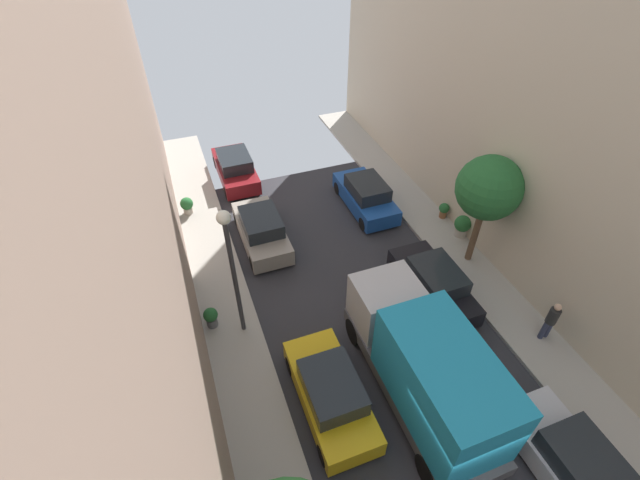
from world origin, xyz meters
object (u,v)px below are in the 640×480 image
object	(u,v)px
parked_car_left_4	(261,230)
parked_car_right_4	(366,196)
parked_car_left_3	(331,393)
potted_plant_1	(187,205)
parked_car_left_5	(235,168)
parked_car_right_2	(576,467)
potted_plant_0	(444,210)
potted_plant_2	(211,317)
lamp_post	(231,258)
parked_car_right_3	(434,283)
potted_plant_3	(462,225)
delivery_truck	(426,366)
street_tree_1	(489,189)
pedestrian	(551,320)

from	to	relation	value
parked_car_left_4	parked_car_right_4	xyz separation A→B (m)	(5.40, 0.75, 0.00)
parked_car_left_3	potted_plant_1	distance (m)	11.84
potted_plant_1	parked_car_left_5	bearing A→B (deg)	38.77
parked_car_left_5	parked_car_right_2	distance (m)	18.88
potted_plant_0	potted_plant_2	xyz separation A→B (m)	(-11.39, -2.61, 0.03)
parked_car_right_4	lamp_post	world-z (taller)	lamp_post
parked_car_left_5	parked_car_right_3	xyz separation A→B (m)	(5.40, -10.88, 0.00)
parked_car_right_4	lamp_post	distance (m)	9.49
lamp_post	parked_car_left_5	bearing A→B (deg)	79.21
potted_plant_1	potted_plant_3	world-z (taller)	potted_plant_3
delivery_truck	parked_car_right_3	bearing A→B (deg)	53.38
parked_car_left_4	potted_plant_3	size ratio (longest dim) A/B	4.08
parked_car_left_4	potted_plant_2	distance (m)	4.95
parked_car_left_3	lamp_post	world-z (taller)	lamp_post
parked_car_right_2	street_tree_1	size ratio (longest dim) A/B	0.86
parked_car_left_3	potted_plant_2	xyz separation A→B (m)	(-2.93, 4.34, -0.11)
parked_car_right_3	street_tree_1	size ratio (longest dim) A/B	0.86
parked_car_right_4	delivery_truck	distance (m)	10.25
parked_car_right_4	parked_car_right_2	bearing A→B (deg)	-90.00
potted_plant_3	parked_car_right_2	bearing A→B (deg)	-107.43
parked_car_left_4	parked_car_left_5	xyz separation A→B (m)	(0.00, 5.43, 0.00)
potted_plant_2	potted_plant_3	size ratio (longest dim) A/B	0.81
parked_car_left_5	potted_plant_3	xyz separation A→B (m)	(8.49, -8.24, -0.00)
parked_car_right_4	street_tree_1	world-z (taller)	street_tree_1
parked_car_left_5	parked_car_right_4	distance (m)	7.15
parked_car_right_4	potted_plant_3	distance (m)	4.72
parked_car_left_5	potted_plant_3	bearing A→B (deg)	-44.15
parked_car_left_3	pedestrian	distance (m)	8.06
parked_car_right_2	street_tree_1	xyz separation A→B (m)	(2.53, 8.43, 3.02)
lamp_post	potted_plant_0	bearing A→B (deg)	16.90
parked_car_left_5	parked_car_right_3	bearing A→B (deg)	-63.60
potted_plant_3	parked_car_left_4	bearing A→B (deg)	161.69
delivery_truck	street_tree_1	distance (m)	7.39
parked_car_right_3	potted_plant_2	world-z (taller)	parked_car_right_3
parked_car_right_3	street_tree_1	bearing A→B (deg)	25.57
potted_plant_3	street_tree_1	bearing A→B (deg)	-111.40
parked_car_left_4	street_tree_1	distance (m)	9.48
parked_car_left_4	pedestrian	size ratio (longest dim) A/B	2.44
delivery_truck	potted_plant_2	size ratio (longest dim) A/B	7.91
delivery_truck	potted_plant_2	bearing A→B (deg)	137.92
street_tree_1	potted_plant_1	xyz separation A→B (m)	(-10.77, 7.39, -3.12)
parked_car_right_2	potted_plant_3	xyz separation A→B (m)	(3.09, 9.85, -0.00)
parked_car_left_3	delivery_truck	size ratio (longest dim) A/B	0.64
parked_car_left_4	potted_plant_2	bearing A→B (deg)	-126.26
parked_car_left_5	parked_car_right_2	size ratio (longest dim) A/B	1.00
parked_car_right_4	potted_plant_1	world-z (taller)	parked_car_right_4
parked_car_left_4	delivery_truck	world-z (taller)	delivery_truck
street_tree_1	potted_plant_1	world-z (taller)	street_tree_1
parked_car_right_3	parked_car_right_4	xyz separation A→B (m)	(0.00, 6.20, 0.00)
parked_car_right_4	potted_plant_0	world-z (taller)	parked_car_right_4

